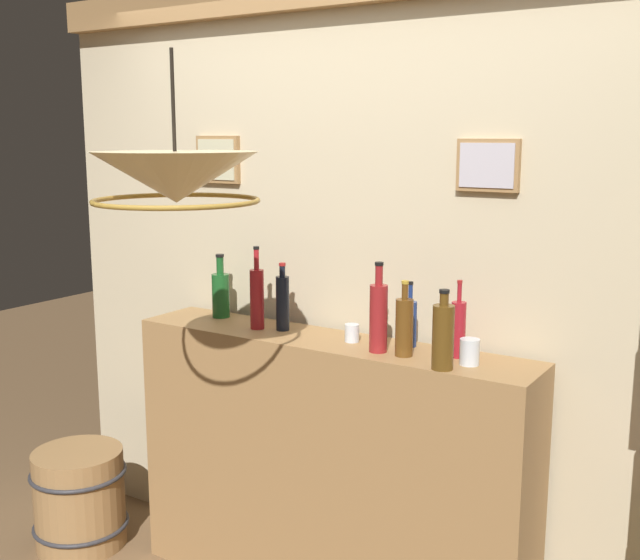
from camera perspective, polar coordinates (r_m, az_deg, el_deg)
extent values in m
cube|color=beige|center=(3.30, 2.76, -0.71)|extent=(3.20, 0.08, 2.58)
cube|color=#9E7547|center=(3.60, -7.45, 8.75)|extent=(0.24, 0.03, 0.21)
cube|color=beige|center=(3.59, -7.61, 8.74)|extent=(0.21, 0.01, 0.18)
cube|color=#9E7547|center=(2.94, 12.22, 8.21)|extent=(0.24, 0.03, 0.19)
cube|color=#BAB5C1|center=(2.93, 12.11, 8.21)|extent=(0.21, 0.01, 0.16)
cube|color=#9E7547|center=(3.32, 0.48, -13.82)|extent=(1.74, 0.33, 1.13)
cylinder|color=#583B13|center=(2.74, 9.00, -4.18)|extent=(0.08, 0.08, 0.23)
cylinder|color=#583B13|center=(2.71, 9.08, -1.40)|extent=(0.03, 0.03, 0.04)
cylinder|color=black|center=(2.71, 9.10, -0.82)|extent=(0.04, 0.04, 0.01)
cylinder|color=brown|center=(2.89, 6.19, -3.49)|extent=(0.07, 0.07, 0.21)
cylinder|color=brown|center=(2.86, 6.24, -0.85)|extent=(0.02, 0.02, 0.06)
cylinder|color=#B7932D|center=(2.85, 6.25, -0.16)|extent=(0.03, 0.03, 0.01)
cylinder|color=#A61F25|center=(3.28, -4.63, -1.42)|extent=(0.06, 0.06, 0.25)
cylinder|color=#A61F25|center=(3.25, -4.68, 1.50)|extent=(0.02, 0.02, 0.09)
cylinder|color=black|center=(3.24, -4.69, 2.36)|extent=(0.03, 0.03, 0.01)
cylinder|color=maroon|center=(2.90, 10.09, -3.61)|extent=(0.05, 0.05, 0.21)
cylinder|color=maroon|center=(2.87, 10.18, -0.93)|extent=(0.02, 0.02, 0.07)
cylinder|color=maroon|center=(2.86, 10.21, -0.13)|extent=(0.02, 0.02, 0.01)
cylinder|color=navy|center=(3.03, 6.60, -3.23)|extent=(0.05, 0.05, 0.18)
cylinder|color=navy|center=(3.00, 6.65, -0.97)|extent=(0.02, 0.02, 0.07)
cylinder|color=black|center=(2.99, 6.66, -0.23)|extent=(0.02, 0.02, 0.01)
cylinder|color=#1A5522|center=(3.51, -7.28, -1.15)|extent=(0.08, 0.08, 0.20)
cylinder|color=#1A5522|center=(3.49, -7.33, 1.06)|extent=(0.03, 0.03, 0.08)
cylinder|color=black|center=(3.48, -7.35, 1.79)|extent=(0.04, 0.04, 0.01)
cylinder|color=maroon|center=(2.93, 4.30, -2.84)|extent=(0.07, 0.07, 0.26)
cylinder|color=maroon|center=(2.90, 4.34, 0.35)|extent=(0.03, 0.03, 0.07)
cylinder|color=black|center=(2.89, 4.36, 1.20)|extent=(0.03, 0.03, 0.01)
cylinder|color=black|center=(3.25, -2.76, -1.73)|extent=(0.06, 0.06, 0.23)
cylinder|color=black|center=(3.23, -2.78, 0.65)|extent=(0.02, 0.02, 0.05)
cylinder|color=maroon|center=(3.22, -2.78, 1.15)|extent=(0.03, 0.03, 0.01)
cylinder|color=silver|center=(2.83, 10.89, -5.19)|extent=(0.07, 0.07, 0.09)
cylinder|color=silver|center=(3.09, 2.35, -3.89)|extent=(0.06, 0.06, 0.07)
cone|color=beige|center=(2.51, -10.53, 7.41)|extent=(0.53, 0.53, 0.16)
cylinder|color=black|center=(2.51, -10.71, 12.82)|extent=(0.01, 0.01, 0.31)
torus|color=#AD8433|center=(2.51, -10.47, 5.72)|extent=(0.53, 0.53, 0.02)
cylinder|color=#9E7547|center=(4.01, -17.19, -15.00)|extent=(0.42, 0.42, 0.47)
torus|color=#333338|center=(3.96, -17.29, -13.28)|extent=(0.45, 0.45, 0.02)
torus|color=#333338|center=(4.07, -17.08, -16.67)|extent=(0.45, 0.45, 0.02)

